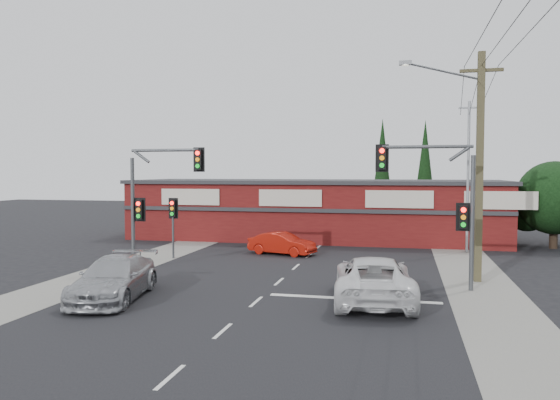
% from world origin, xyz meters
% --- Properties ---
extents(ground, '(120.00, 120.00, 0.00)m').
position_xyz_m(ground, '(0.00, 0.00, 0.00)').
color(ground, black).
rests_on(ground, ground).
extents(road_strip, '(14.00, 70.00, 0.01)m').
position_xyz_m(road_strip, '(0.00, 5.00, 0.01)').
color(road_strip, black).
rests_on(road_strip, ground).
extents(verge_left, '(3.00, 70.00, 0.02)m').
position_xyz_m(verge_left, '(-8.50, 5.00, 0.01)').
color(verge_left, gray).
rests_on(verge_left, ground).
extents(verge_right, '(3.00, 70.00, 0.02)m').
position_xyz_m(verge_right, '(8.50, 5.00, 0.01)').
color(verge_right, gray).
rests_on(verge_right, ground).
extents(stop_line, '(6.50, 0.35, 0.01)m').
position_xyz_m(stop_line, '(3.50, -1.50, 0.01)').
color(stop_line, silver).
rests_on(stop_line, ground).
extents(white_suv, '(3.36, 6.30, 1.69)m').
position_xyz_m(white_suv, '(4.24, -1.69, 0.84)').
color(white_suv, silver).
rests_on(white_suv, ground).
extents(silver_suv, '(3.11, 5.74, 1.58)m').
position_xyz_m(silver_suv, '(-5.37, -3.54, 0.79)').
color(silver_suv, '#A2A4A7').
rests_on(silver_suv, ground).
extents(red_sedan, '(4.16, 2.38, 1.30)m').
position_xyz_m(red_sedan, '(-1.61, 8.74, 0.65)').
color(red_sedan, '#A6150A').
rests_on(red_sedan, ground).
extents(lane_dashes, '(0.12, 32.03, 0.01)m').
position_xyz_m(lane_dashes, '(0.00, -2.79, 0.02)').
color(lane_dashes, silver).
rests_on(lane_dashes, ground).
extents(shop_building, '(27.30, 8.40, 4.22)m').
position_xyz_m(shop_building, '(-0.99, 16.99, 2.13)').
color(shop_building, '#551111').
rests_on(shop_building, ground).
extents(tree_cluster, '(5.90, 5.10, 5.50)m').
position_xyz_m(tree_cluster, '(14.69, 15.44, 2.90)').
color(tree_cluster, '#2D2116').
rests_on(tree_cluster, ground).
extents(conifer_near, '(1.80, 1.80, 9.25)m').
position_xyz_m(conifer_near, '(3.50, 24.00, 5.48)').
color(conifer_near, '#2D2116').
rests_on(conifer_near, ground).
extents(conifer_far, '(1.80, 1.80, 9.25)m').
position_xyz_m(conifer_far, '(7.00, 26.00, 5.48)').
color(conifer_far, '#2D2116').
rests_on(conifer_far, ground).
extents(traffic_mast_left, '(3.77, 0.27, 5.97)m').
position_xyz_m(traffic_mast_left, '(-6.43, 2.00, 3.93)').
color(traffic_mast_left, '#47494C').
rests_on(traffic_mast_left, ground).
extents(traffic_mast_right, '(3.96, 0.27, 5.97)m').
position_xyz_m(traffic_mast_right, '(6.86, 1.00, 3.95)').
color(traffic_mast_right, '#47494C').
rests_on(traffic_mast_right, ground).
extents(pedestal_signal, '(0.55, 0.27, 3.38)m').
position_xyz_m(pedestal_signal, '(-7.20, 6.01, 2.41)').
color(pedestal_signal, '#47494C').
rests_on(pedestal_signal, ground).
extents(utility_pole, '(4.38, 0.59, 10.00)m').
position_xyz_m(utility_pole, '(8.36, 2.99, 5.40)').
color(utility_pole, brown).
rests_on(utility_pole, ground).
extents(steel_pole, '(1.20, 0.16, 9.00)m').
position_xyz_m(steel_pole, '(9.00, 12.00, 4.70)').
color(steel_pole, gray).
rests_on(steel_pole, ground).
extents(power_lines, '(2.01, 29.00, 1.22)m').
position_xyz_m(power_lines, '(8.47, -2.47, 9.04)').
color(power_lines, black).
rests_on(power_lines, ground).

